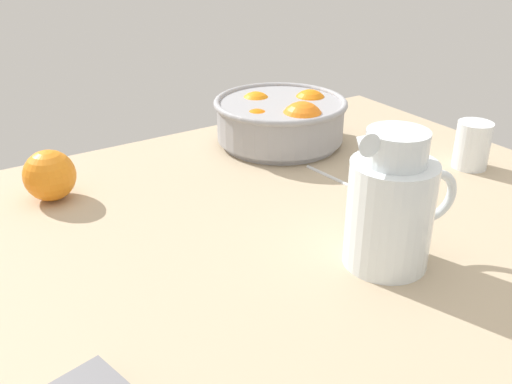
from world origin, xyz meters
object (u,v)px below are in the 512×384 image
object	(u,v)px
fruit_bowl	(281,119)
juice_glass	(472,148)
loose_orange_3	(50,175)
juice_pitcher	(390,213)
spoon	(348,183)

from	to	relation	value
fruit_bowl	juice_glass	xyz separation A→B (cm)	(21.58, -27.41, -1.43)
fruit_bowl	loose_orange_3	distance (cm)	44.02
juice_glass	loose_orange_3	distance (cm)	71.09
fruit_bowl	juice_pitcher	xyz separation A→B (cm)	(-12.89, -41.74, 2.09)
loose_orange_3	spoon	xyz separation A→B (cm)	(42.39, -21.72, -3.60)
juice_glass	fruit_bowl	bearing A→B (deg)	128.22
juice_pitcher	juice_glass	distance (cm)	37.50
juice_glass	loose_orange_3	xyz separation A→B (cm)	(-65.59, 27.41, 0.47)
juice_glass	spoon	world-z (taller)	juice_glass
loose_orange_3	spoon	bearing A→B (deg)	-27.13
loose_orange_3	spoon	size ratio (longest dim) A/B	0.55
fruit_bowl	loose_orange_3	world-z (taller)	fruit_bowl
fruit_bowl	spoon	bearing A→B (deg)	-94.26
juice_pitcher	loose_orange_3	distance (cm)	52.15
fruit_bowl	juice_pitcher	size ratio (longest dim) A/B	1.36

